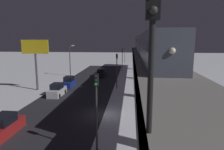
% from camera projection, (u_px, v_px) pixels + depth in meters
% --- Properties ---
extents(ground_plane, '(240.00, 240.00, 0.00)m').
position_uv_depth(ground_plane, '(104.00, 114.00, 24.34)').
color(ground_plane, white).
extents(avenue_asphalt, '(11.00, 90.98, 0.01)m').
position_uv_depth(avenue_asphalt, '(60.00, 113.00, 24.85)').
color(avenue_asphalt, '#28282D').
rests_on(avenue_asphalt, ground_plane).
extents(elevated_railway, '(5.00, 90.98, 6.30)m').
position_uv_depth(elevated_railway, '(154.00, 71.00, 22.84)').
color(elevated_railway, gray).
rests_on(elevated_railway, ground_plane).
extents(subway_train, '(2.94, 55.47, 3.40)m').
position_uv_depth(subway_train, '(145.00, 44.00, 40.55)').
color(subway_train, '#4C5160').
rests_on(subway_train, elevated_railway).
extents(rail_signal, '(0.36, 0.41, 4.00)m').
position_uv_depth(rail_signal, '(152.00, 35.00, 5.22)').
color(rail_signal, black).
rests_on(rail_signal, elevated_railway).
extents(sedan_white, '(1.91, 4.40, 1.97)m').
position_uv_depth(sedan_white, '(57.00, 91.00, 32.52)').
color(sedan_white, silver).
rests_on(sedan_white, ground_plane).
extents(sedan_red, '(1.80, 4.64, 1.97)m').
position_uv_depth(sedan_red, '(4.00, 127.00, 18.99)').
color(sedan_red, '#A51E1E').
rests_on(sedan_red, ground_plane).
extents(sedan_black, '(1.80, 4.64, 1.97)m').
position_uv_depth(sedan_black, '(101.00, 73.00, 49.19)').
color(sedan_black, black).
rests_on(sedan_black, ground_plane).
extents(sedan_blue, '(1.80, 4.21, 1.97)m').
position_uv_depth(sedan_blue, '(69.00, 82.00, 38.74)').
color(sedan_blue, navy).
rests_on(sedan_blue, ground_plane).
extents(traffic_light_near, '(0.32, 0.44, 6.40)m').
position_uv_depth(traffic_light_near, '(96.00, 102.00, 15.28)').
color(traffic_light_near, '#2D2D2D').
rests_on(traffic_light_near, ground_plane).
extents(traffic_light_mid, '(0.32, 0.44, 6.40)m').
position_uv_depth(traffic_light_mid, '(117.00, 66.00, 36.50)').
color(traffic_light_mid, '#2D2D2D').
rests_on(traffic_light_mid, ground_plane).
extents(traffic_light_far, '(0.32, 0.44, 6.40)m').
position_uv_depth(traffic_light_far, '(122.00, 56.00, 57.71)').
color(traffic_light_far, '#2D2D2D').
rests_on(traffic_light_far, ground_plane).
extents(traffic_light_distant, '(0.32, 0.44, 6.40)m').
position_uv_depth(traffic_light_distant, '(125.00, 52.00, 78.93)').
color(traffic_light_distant, '#2D2D2D').
rests_on(traffic_light_distant, ground_plane).
extents(commercial_billboard, '(4.80, 0.36, 8.90)m').
position_uv_depth(commercial_billboard, '(35.00, 52.00, 35.04)').
color(commercial_billboard, '#4C4C51').
rests_on(commercial_billboard, ground_plane).
extents(street_lamp_far, '(1.35, 0.44, 7.65)m').
position_uv_depth(street_lamp_far, '(71.00, 57.00, 49.10)').
color(street_lamp_far, '#38383D').
rests_on(street_lamp_far, ground_plane).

